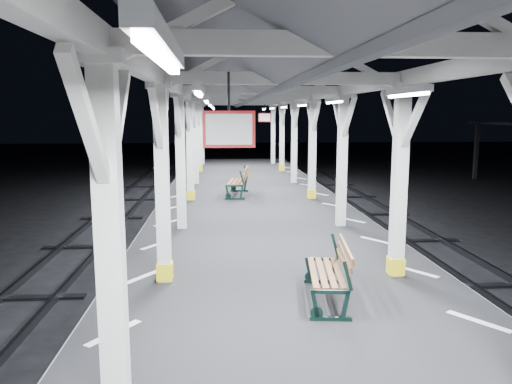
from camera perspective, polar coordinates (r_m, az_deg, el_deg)
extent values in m
cube|color=black|center=(7.12, 5.11, -18.82)|extent=(6.00, 50.00, 1.00)
cube|color=silver|center=(6.96, -15.94, -15.22)|extent=(1.00, 48.00, 0.01)
cube|color=silver|center=(7.67, 24.07, -13.35)|extent=(1.00, 48.00, 0.01)
cube|color=silver|center=(4.48, -16.28, -7.11)|extent=(0.22, 0.22, 3.20)
cube|color=silver|center=(4.34, -17.26, 14.48)|extent=(0.40, 0.40, 0.12)
cube|color=silver|center=(4.85, -15.53, 7.89)|extent=(0.10, 0.99, 0.99)
cube|color=silver|center=(3.78, -18.77, 7.54)|extent=(0.10, 0.99, 0.99)
cube|color=silver|center=(8.35, -10.64, 0.44)|extent=(0.22, 0.22, 3.20)
cube|color=silver|center=(8.28, -10.98, 11.88)|extent=(0.40, 0.40, 0.12)
cube|color=yellow|center=(8.67, -10.37, -8.87)|extent=(0.26, 0.26, 0.30)
cube|color=silver|center=(8.81, -10.46, 8.39)|extent=(0.10, 0.99, 0.99)
cube|color=silver|center=(7.72, -11.34, 8.31)|extent=(0.10, 0.99, 0.99)
cube|color=silver|center=(12.31, -8.61, 3.18)|extent=(0.22, 0.22, 3.20)
cube|color=silver|center=(12.26, -8.79, 10.93)|extent=(0.40, 0.40, 0.12)
cube|color=silver|center=(12.80, -8.54, 8.56)|extent=(0.10, 0.99, 0.99)
cube|color=silver|center=(11.70, -8.94, 8.53)|extent=(0.10, 0.99, 0.99)
cube|color=silver|center=(16.28, -7.56, 4.59)|extent=(0.22, 0.22, 3.20)
cube|color=silver|center=(16.25, -7.68, 10.44)|extent=(0.40, 0.40, 0.12)
cube|color=yellow|center=(16.45, -7.46, -0.35)|extent=(0.26, 0.26, 0.30)
cube|color=silver|center=(16.79, -7.53, 8.65)|extent=(0.10, 0.99, 0.99)
cube|color=silver|center=(15.69, -7.76, 8.63)|extent=(0.10, 0.99, 0.99)
cube|color=silver|center=(20.27, -6.92, 5.44)|extent=(0.22, 0.22, 3.20)
cube|color=silver|center=(20.24, -7.01, 10.14)|extent=(0.40, 0.40, 0.12)
cube|color=silver|center=(20.78, -6.91, 8.70)|extent=(0.10, 0.99, 0.99)
cube|color=silver|center=(19.69, -7.06, 8.69)|extent=(0.10, 0.99, 0.99)
cube|color=silver|center=(24.26, -6.49, 6.01)|extent=(0.22, 0.22, 3.20)
cube|color=silver|center=(24.24, -6.56, 9.93)|extent=(0.40, 0.40, 0.12)
cube|color=yellow|center=(24.37, -6.43, 2.68)|extent=(0.26, 0.26, 0.30)
cube|color=silver|center=(24.78, -6.49, 8.73)|extent=(0.10, 0.99, 0.99)
cube|color=silver|center=(23.68, -6.59, 8.72)|extent=(0.10, 0.99, 0.99)
cube|color=silver|center=(28.25, -6.18, 6.42)|extent=(0.22, 0.22, 3.20)
cube|color=silver|center=(28.23, -6.24, 9.79)|extent=(0.40, 0.40, 0.12)
cube|color=silver|center=(28.78, -6.18, 8.76)|extent=(0.10, 0.99, 0.99)
cube|color=silver|center=(27.68, -6.26, 8.75)|extent=(0.10, 0.99, 0.99)
cube|color=silver|center=(8.85, 16.05, 0.72)|extent=(0.22, 0.22, 3.20)
cube|color=silver|center=(8.78, 16.52, 11.50)|extent=(0.40, 0.40, 0.12)
cube|color=yellow|center=(9.15, 15.66, -8.12)|extent=(0.26, 0.26, 0.30)
cube|color=silver|center=(9.28, 15.18, 8.25)|extent=(0.10, 0.99, 0.99)
cube|color=silver|center=(8.25, 17.72, 8.09)|extent=(0.10, 0.99, 0.99)
cube|color=silver|center=(12.65, 9.80, 3.31)|extent=(0.22, 0.22, 3.20)
cube|color=silver|center=(12.60, 10.01, 10.84)|extent=(0.40, 0.40, 0.12)
cube|color=silver|center=(13.13, 9.35, 8.55)|extent=(0.10, 0.99, 0.99)
cube|color=silver|center=(12.06, 10.59, 8.49)|extent=(0.10, 0.99, 0.99)
cube|color=silver|center=(16.54, 6.46, 4.68)|extent=(0.22, 0.22, 3.20)
cube|color=silver|center=(16.51, 6.56, 10.43)|extent=(0.40, 0.40, 0.12)
cube|color=yellow|center=(16.71, 6.37, -0.19)|extent=(0.26, 0.26, 0.30)
cube|color=silver|center=(17.04, 6.18, 8.67)|extent=(0.10, 0.99, 0.99)
cube|color=silver|center=(15.96, 6.90, 8.65)|extent=(0.10, 0.99, 0.99)
cube|color=silver|center=(20.48, 4.38, 5.51)|extent=(0.22, 0.22, 3.20)
cube|color=silver|center=(20.45, 4.44, 10.16)|extent=(0.40, 0.40, 0.12)
cube|color=silver|center=(20.99, 4.19, 8.74)|extent=(0.10, 0.99, 0.99)
cube|color=silver|center=(19.90, 4.66, 8.73)|extent=(0.10, 0.99, 0.99)
cube|color=silver|center=(24.44, 2.98, 6.08)|extent=(0.22, 0.22, 3.20)
cube|color=silver|center=(24.41, 3.01, 9.97)|extent=(0.40, 0.40, 0.12)
cube|color=yellow|center=(24.55, 2.95, 2.76)|extent=(0.26, 0.26, 0.30)
cube|color=silver|center=(24.95, 2.84, 8.78)|extent=(0.10, 0.99, 0.99)
cube|color=silver|center=(23.86, 3.17, 8.77)|extent=(0.10, 0.99, 0.99)
cube|color=silver|center=(28.40, 1.96, 6.48)|extent=(0.22, 0.22, 3.20)
cube|color=silver|center=(28.38, 1.98, 9.83)|extent=(0.40, 0.40, 0.12)
cube|color=silver|center=(28.93, 1.85, 8.80)|extent=(0.10, 0.99, 0.99)
cube|color=silver|center=(27.83, 2.10, 8.80)|extent=(0.10, 0.99, 0.99)
cube|color=silver|center=(6.31, -13.16, 13.88)|extent=(0.18, 48.00, 0.24)
cube|color=silver|center=(6.95, 22.52, 12.97)|extent=(0.18, 48.00, 0.24)
cube|color=silver|center=(4.38, 10.24, 16.26)|extent=(4.20, 0.14, 0.20)
cube|color=silver|center=(8.30, 3.20, 12.85)|extent=(4.20, 0.14, 0.20)
cube|color=silver|center=(12.27, 0.74, 11.59)|extent=(4.20, 0.14, 0.20)
cube|color=silver|center=(16.26, -0.50, 10.94)|extent=(4.20, 0.14, 0.20)
cube|color=silver|center=(20.25, -1.26, 10.54)|extent=(4.20, 0.14, 0.20)
cube|color=silver|center=(24.24, -1.76, 10.27)|extent=(4.20, 0.14, 0.20)
cube|color=silver|center=(28.24, -2.12, 10.08)|extent=(4.20, 0.14, 0.20)
cube|color=#4B4D52|center=(6.32, -6.70, 18.99)|extent=(2.80, 49.00, 1.45)
cube|color=#4B4D52|center=(6.74, 17.21, 18.02)|extent=(2.80, 49.00, 1.45)
cube|color=silver|center=(2.24, -10.71, 16.19)|extent=(0.10, 1.35, 0.08)
cube|color=white|center=(2.24, -10.68, 14.92)|extent=(0.05, 1.25, 0.05)
cube|color=silver|center=(6.22, -6.56, 11.54)|extent=(0.10, 1.35, 0.08)
cube|color=white|center=(6.22, -6.55, 11.08)|extent=(0.05, 1.25, 0.05)
cube|color=silver|center=(10.22, -5.67, 10.51)|extent=(0.10, 1.35, 0.08)
cube|color=white|center=(10.22, -5.67, 10.23)|extent=(0.05, 1.25, 0.05)
cube|color=silver|center=(14.22, -5.28, 10.06)|extent=(0.10, 1.35, 0.08)
cube|color=white|center=(14.22, -5.28, 9.86)|extent=(0.05, 1.25, 0.05)
cube|color=silver|center=(18.22, -5.07, 9.80)|extent=(0.10, 1.35, 0.08)
cube|color=white|center=(18.22, -5.06, 9.65)|extent=(0.05, 1.25, 0.05)
cube|color=silver|center=(22.22, -4.93, 9.64)|extent=(0.10, 1.35, 0.08)
cube|color=white|center=(22.22, -4.93, 9.51)|extent=(0.05, 1.25, 0.05)
cube|color=silver|center=(26.22, -4.83, 9.53)|extent=(0.10, 1.35, 0.08)
cube|color=white|center=(26.22, -4.83, 9.42)|extent=(0.05, 1.25, 0.05)
cube|color=silver|center=(6.65, 16.88, 11.05)|extent=(0.10, 1.35, 0.08)
cube|color=white|center=(6.65, 16.86, 10.62)|extent=(0.05, 1.25, 0.05)
cube|color=silver|center=(10.49, 8.92, 10.40)|extent=(0.10, 1.35, 0.08)
cube|color=white|center=(10.49, 8.92, 10.13)|extent=(0.05, 1.25, 0.05)
cube|color=silver|center=(14.41, 5.27, 10.04)|extent=(0.10, 1.35, 0.08)
cube|color=white|center=(14.41, 5.27, 9.84)|extent=(0.05, 1.25, 0.05)
cube|color=silver|center=(18.37, 3.19, 9.82)|extent=(0.10, 1.35, 0.08)
cube|color=white|center=(18.37, 3.19, 9.66)|extent=(0.05, 1.25, 0.05)
cube|color=silver|center=(22.34, 1.85, 9.67)|extent=(0.10, 1.35, 0.08)
cube|color=white|center=(22.34, 1.85, 9.54)|extent=(0.05, 1.25, 0.05)
cube|color=silver|center=(26.32, 0.92, 9.56)|extent=(0.10, 1.35, 0.08)
cube|color=white|center=(26.32, 0.92, 9.45)|extent=(0.05, 1.25, 0.05)
cylinder|color=black|center=(4.78, -3.14, 11.43)|extent=(0.02, 0.02, 0.36)
cube|color=red|center=(4.78, -3.11, 7.17)|extent=(0.50, 0.03, 0.35)
cube|color=white|center=(4.78, -3.11, 7.17)|extent=(0.44, 0.04, 0.29)
cylinder|color=black|center=(20.29, 0.99, 9.52)|extent=(0.02, 0.02, 0.36)
cube|color=red|center=(20.29, 0.98, 8.52)|extent=(0.50, 0.03, 0.35)
cube|color=white|center=(20.29, 0.98, 8.52)|extent=(0.44, 0.05, 0.29)
cube|color=black|center=(32.05, 23.87, 4.30)|extent=(0.20, 0.20, 3.30)
sphere|color=silver|center=(31.99, 24.04, 7.10)|extent=(0.20, 0.20, 0.20)
cube|color=black|center=(7.13, 8.53, -14.15)|extent=(0.58, 0.13, 0.06)
cube|color=black|center=(7.04, 6.79, -12.71)|extent=(0.15, 0.07, 0.45)
cube|color=black|center=(7.08, 10.17, -12.67)|extent=(0.14, 0.06, 0.45)
cube|color=black|center=(6.93, 10.43, -9.38)|extent=(0.16, 0.07, 0.42)
cube|color=black|center=(8.57, 7.49, -10.09)|extent=(0.58, 0.13, 0.06)
cube|color=black|center=(8.50, 6.07, -8.86)|extent=(0.15, 0.07, 0.45)
cube|color=black|center=(8.53, 8.83, -8.84)|extent=(0.14, 0.06, 0.45)
cube|color=black|center=(8.41, 9.03, -6.07)|extent=(0.16, 0.07, 0.42)
cube|color=brown|center=(7.69, 6.57, -9.10)|extent=(0.27, 1.47, 0.03)
cube|color=brown|center=(7.70, 7.51, -9.10)|extent=(0.27, 1.47, 0.03)
cube|color=brown|center=(7.71, 8.46, -9.09)|extent=(0.27, 1.47, 0.03)
cube|color=brown|center=(7.73, 9.40, -9.08)|extent=(0.27, 1.47, 0.03)
cube|color=brown|center=(7.70, 9.93, -8.12)|extent=(0.23, 1.47, 0.09)
cube|color=brown|center=(7.66, 10.11, -7.21)|extent=(0.23, 1.47, 0.09)
cube|color=brown|center=(7.63, 10.28, -6.30)|extent=(0.23, 1.47, 0.09)
cube|color=black|center=(16.46, -2.42, -0.79)|extent=(0.66, 0.15, 0.07)
cube|color=black|center=(16.45, -3.26, -0.04)|extent=(0.17, 0.08, 0.51)
cube|color=black|center=(16.41, -1.67, -0.05)|extent=(0.16, 0.07, 0.51)
cube|color=black|center=(16.34, -1.60, 1.62)|extent=(0.18, 0.08, 0.48)
cube|color=black|center=(18.18, -1.91, 0.13)|extent=(0.66, 0.15, 0.07)
cube|color=black|center=(18.17, -2.67, 0.82)|extent=(0.17, 0.08, 0.51)
cube|color=black|center=(18.13, -1.22, 0.81)|extent=(0.16, 0.07, 0.51)
cube|color=black|center=(18.07, -1.16, 2.32)|extent=(0.18, 0.08, 0.48)
cube|color=brown|center=(17.27, -2.89, 1.20)|extent=(0.31, 1.66, 0.04)
cube|color=brown|center=(17.26, -2.42, 1.20)|extent=(0.31, 1.66, 0.04)
cube|color=brown|center=(17.25, -1.95, 1.20)|extent=(0.31, 1.66, 0.04)
cube|color=brown|center=(17.23, -1.48, 1.19)|extent=(0.31, 1.66, 0.04)
cube|color=brown|center=(17.21, -1.22, 1.70)|extent=(0.26, 1.65, 0.10)
cube|color=brown|center=(17.19, -1.15, 2.17)|extent=(0.26, 1.65, 0.10)
cube|color=brown|center=(17.17, -1.08, 2.64)|extent=(0.26, 1.65, 0.10)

